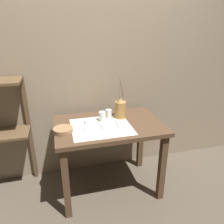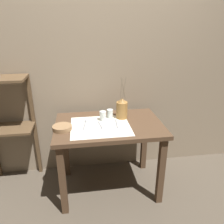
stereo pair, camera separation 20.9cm
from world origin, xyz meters
name	(u,v)px [view 1 (the left image)]	position (x,y,z in m)	size (l,w,h in m)	color
ground_plane	(109,186)	(0.00, 0.00, 0.00)	(12.00, 12.00, 0.00)	brown
stone_wall_back	(99,70)	(0.00, 0.46, 1.20)	(7.00, 0.06, 2.40)	gray
wooden_table	(109,135)	(0.00, 0.00, 0.64)	(1.04, 0.69, 0.76)	#4C3523
wooden_shelf_unit	(0,117)	(-1.02, 0.29, 0.83)	(0.50, 0.31, 1.20)	brown
linen_cloth	(101,127)	(-0.09, -0.05, 0.76)	(0.56, 0.49, 0.00)	silver
pitcher_with_flowers	(120,109)	(0.15, 0.11, 0.87)	(0.11, 0.11, 0.43)	olive
wooden_bowl	(63,130)	(-0.44, -0.07, 0.78)	(0.18, 0.18, 0.04)	#8E6B47
glass_tumbler_near	(102,116)	(-0.05, 0.08, 0.81)	(0.07, 0.07, 0.09)	silver
glass_tumbler_far	(109,114)	(0.03, 0.13, 0.81)	(0.06, 0.06, 0.09)	silver
spoon_outer	(85,124)	(-0.23, 0.03, 0.77)	(0.05, 0.21, 0.02)	gray
fork_outer	(100,125)	(-0.09, -0.02, 0.77)	(0.04, 0.20, 0.00)	gray
knife_center	(117,123)	(0.07, -0.02, 0.77)	(0.02, 0.20, 0.00)	gray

